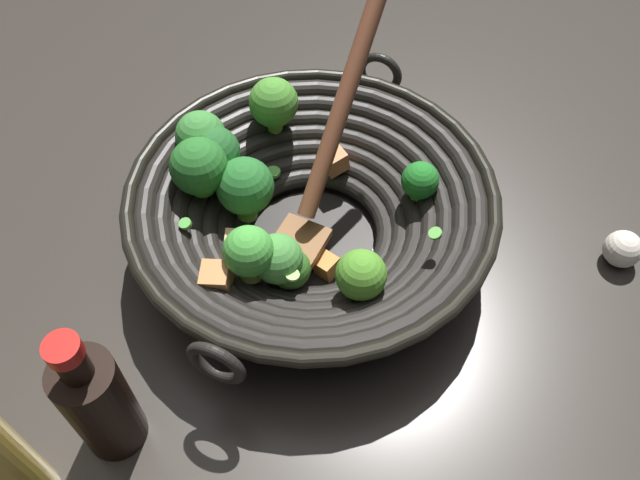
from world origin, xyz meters
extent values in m
plane|color=#332D28|center=(0.00, 0.00, 0.00)|extent=(4.00, 4.00, 0.00)
cylinder|color=black|center=(0.00, 0.00, 0.01)|extent=(0.13, 0.13, 0.01)
torus|color=black|center=(0.00, 0.00, 0.02)|extent=(0.18, 0.18, 0.02)
torus|color=black|center=(0.00, 0.00, 0.03)|extent=(0.21, 0.21, 0.02)
torus|color=black|center=(0.00, 0.00, 0.04)|extent=(0.24, 0.24, 0.02)
torus|color=black|center=(0.00, 0.00, 0.05)|extent=(0.27, 0.27, 0.02)
torus|color=black|center=(0.00, 0.00, 0.06)|extent=(0.30, 0.30, 0.02)
torus|color=black|center=(0.00, 0.00, 0.06)|extent=(0.32, 0.32, 0.02)
torus|color=black|center=(0.00, 0.00, 0.07)|extent=(0.35, 0.35, 0.02)
torus|color=black|center=(0.00, 0.00, 0.08)|extent=(0.37, 0.37, 0.01)
torus|color=black|center=(-0.11, 0.16, 0.08)|extent=(0.05, 0.04, 0.05)
torus|color=black|center=(0.11, -0.16, 0.08)|extent=(0.05, 0.04, 0.05)
cylinder|color=#89B045|center=(0.03, -0.09, 0.05)|extent=(0.03, 0.03, 0.02)
sphere|color=green|center=(0.03, -0.09, 0.08)|extent=(0.05, 0.05, 0.05)
cylinder|color=#7DC247|center=(-0.05, -0.05, 0.04)|extent=(0.03, 0.03, 0.02)
sphere|color=#266F2C|center=(-0.05, -0.05, 0.07)|extent=(0.06, 0.06, 0.06)
cylinder|color=#6AA53A|center=(-0.12, 0.03, 0.06)|extent=(0.02, 0.02, 0.02)
sphere|color=#4A9231|center=(-0.12, 0.03, 0.09)|extent=(0.05, 0.05, 0.05)
cylinder|color=#689E3B|center=(0.04, 0.11, 0.05)|extent=(0.02, 0.02, 0.02)
sphere|color=#1F7625|center=(0.04, 0.11, 0.07)|extent=(0.04, 0.04, 0.04)
cylinder|color=#6E9B48|center=(-0.12, -0.06, 0.06)|extent=(0.03, 0.03, 0.01)
sphere|color=#3D893A|center=(-0.12, -0.06, 0.09)|extent=(0.05, 0.05, 0.05)
cylinder|color=olive|center=(0.10, -0.01, 0.04)|extent=(0.02, 0.02, 0.02)
sphere|color=#51972B|center=(0.10, -0.01, 0.07)|extent=(0.05, 0.05, 0.05)
cylinder|color=#84C24E|center=(0.04, -0.05, 0.02)|extent=(0.02, 0.02, 0.02)
sphere|color=#346B22|center=(0.04, -0.05, 0.05)|extent=(0.04, 0.04, 0.04)
cylinder|color=#54A33D|center=(-0.08, -0.08, 0.06)|extent=(0.03, 0.03, 0.02)
sphere|color=#276E28|center=(-0.08, -0.08, 0.09)|extent=(0.06, 0.06, 0.06)
cylinder|color=#55983F|center=(0.04, -0.06, 0.04)|extent=(0.02, 0.03, 0.01)
sphere|color=#489440|center=(0.04, -0.06, 0.06)|extent=(0.05, 0.05, 0.05)
cylinder|color=#6CA142|center=(-0.10, -0.06, 0.05)|extent=(0.02, 0.03, 0.02)
sphere|color=#25612A|center=(-0.10, -0.06, 0.08)|extent=(0.05, 0.05, 0.05)
cube|color=orange|center=(0.05, -0.01, 0.02)|extent=(0.03, 0.03, 0.02)
cube|color=#E6874F|center=(-0.05, 0.06, 0.05)|extent=(0.03, 0.03, 0.03)
cube|color=#E3B971|center=(-0.02, -0.08, 0.03)|extent=(0.04, 0.04, 0.03)
cube|color=orange|center=(-0.09, -0.09, 0.08)|extent=(0.04, 0.04, 0.03)
cube|color=#D3884A|center=(0.03, -0.12, 0.06)|extent=(0.04, 0.04, 0.03)
cylinder|color=#6BC651|center=(-0.08, 0.00, 0.04)|extent=(0.02, 0.02, 0.00)
cylinder|color=#56B247|center=(-0.01, -0.01, 0.03)|extent=(0.02, 0.02, 0.01)
cylinder|color=#56B247|center=(-0.04, -0.12, 0.07)|extent=(0.01, 0.01, 0.01)
cylinder|color=#99D166|center=(0.06, -0.06, 0.07)|extent=(0.02, 0.02, 0.00)
cylinder|color=#99D166|center=(-0.11, -0.06, 0.08)|extent=(0.01, 0.01, 0.01)
cylinder|color=#6BC651|center=(0.11, 0.07, 0.09)|extent=(0.02, 0.02, 0.01)
cube|color=brown|center=(0.02, -0.03, 0.04)|extent=(0.08, 0.09, 0.01)
cylinder|color=brown|center=(-0.04, 0.07, 0.16)|extent=(0.12, 0.18, 0.20)
cylinder|color=black|center=(0.09, -0.26, 0.06)|extent=(0.05, 0.05, 0.12)
cylinder|color=black|center=(0.09, -0.26, 0.14)|extent=(0.02, 0.02, 0.03)
cylinder|color=red|center=(0.09, -0.26, 0.16)|extent=(0.03, 0.03, 0.01)
sphere|color=silver|center=(0.19, 0.26, 0.02)|extent=(0.04, 0.04, 0.04)
camera|label=1|loc=(0.36, -0.21, 0.58)|focal=37.00mm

